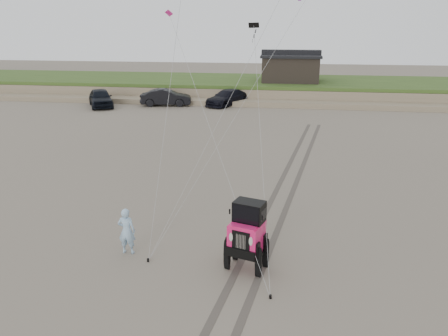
{
  "coord_description": "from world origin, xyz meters",
  "views": [
    {
      "loc": [
        1.94,
        -12.44,
        7.77
      ],
      "look_at": [
        -0.35,
        3.0,
        2.6
      ],
      "focal_mm": 35.0,
      "sensor_mm": 36.0,
      "label": 1
    }
  ],
  "objects": [
    {
      "name": "ground",
      "position": [
        0.0,
        0.0,
        0.0
      ],
      "size": [
        160.0,
        160.0,
        0.0
      ],
      "primitive_type": "plane",
      "color": "#6B6054",
      "rests_on": "ground"
    },
    {
      "name": "dune_ridge",
      "position": [
        0.0,
        37.5,
        0.82
      ],
      "size": [
        160.0,
        14.25,
        1.73
      ],
      "color": "#7A6B54",
      "rests_on": "ground"
    },
    {
      "name": "cabin",
      "position": [
        2.0,
        37.0,
        3.24
      ],
      "size": [
        6.4,
        5.4,
        3.35
      ],
      "color": "black",
      "rests_on": "dune_ridge"
    },
    {
      "name": "truck_a",
      "position": [
        -16.31,
        28.06,
        0.87
      ],
      "size": [
        4.23,
        5.44,
        1.73
      ],
      "primitive_type": "imported",
      "rotation": [
        0.0,
        0.0,
        0.5
      ],
      "color": "black",
      "rests_on": "ground"
    },
    {
      "name": "truck_b",
      "position": [
        -10.11,
        29.52,
        0.82
      ],
      "size": [
        5.16,
        2.5,
        1.63
      ],
      "primitive_type": "imported",
      "rotation": [
        0.0,
        0.0,
        1.73
      ],
      "color": "black",
      "rests_on": "ground"
    },
    {
      "name": "truck_c",
      "position": [
        -4.12,
        30.6,
        0.76
      ],
      "size": [
        4.49,
        5.63,
        1.53
      ],
      "primitive_type": "imported",
      "rotation": [
        0.0,
        0.0,
        -0.52
      ],
      "color": "black",
      "rests_on": "ground"
    },
    {
      "name": "jeep",
      "position": [
        0.8,
        0.32,
        0.94
      ],
      "size": [
        3.54,
        5.44,
        1.87
      ],
      "primitive_type": null,
      "rotation": [
        0.0,
        0.0,
        -0.3
      ],
      "color": "#F31F6A",
      "rests_on": "ground"
    },
    {
      "name": "man",
      "position": [
        -3.47,
        0.74,
        0.86
      ],
      "size": [
        0.62,
        0.41,
        1.71
      ],
      "primitive_type": "imported",
      "rotation": [
        0.0,
        0.0,
        3.14
      ],
      "color": "#90C1DF",
      "rests_on": "ground"
    },
    {
      "name": "stake_main",
      "position": [
        -2.58,
        0.25,
        0.06
      ],
      "size": [
        0.08,
        0.08,
        0.12
      ],
      "primitive_type": "cylinder",
      "color": "black",
      "rests_on": "ground"
    },
    {
      "name": "stake_aux",
      "position": [
        1.67,
        -1.26,
        0.06
      ],
      "size": [
        0.08,
        0.08,
        0.12
      ],
      "primitive_type": "cylinder",
      "color": "black",
      "rests_on": "ground"
    },
    {
      "name": "tire_tracks",
      "position": [
        2.0,
        8.0,
        0.0
      ],
      "size": [
        5.22,
        29.74,
        0.01
      ],
      "color": "#4C443D",
      "rests_on": "ground"
    }
  ]
}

